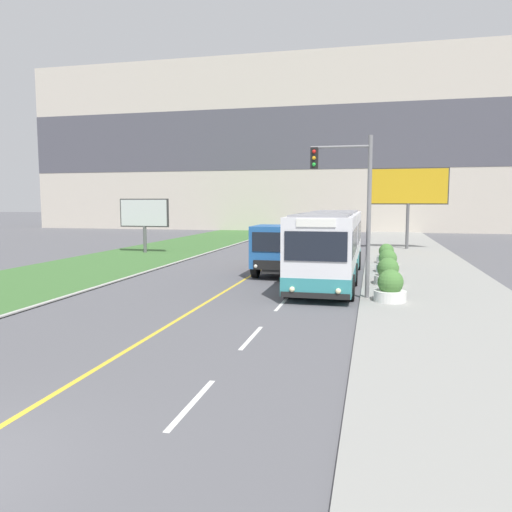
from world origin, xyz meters
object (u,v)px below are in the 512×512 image
object	(u,v)px
traffic_light_mast	(352,196)
billboard_small	(144,215)
planter_round_far	(386,255)
car_distant	(317,237)
planter_round_near	(390,288)
city_bus	(330,246)
dump_truck	(281,250)
billboard_large	(409,188)
planter_round_second	(388,273)
planter_round_third	(388,262)

from	to	relation	value
traffic_light_mast	billboard_small	world-z (taller)	traffic_light_mast
billboard_small	planter_round_far	bearing A→B (deg)	-10.12
car_distant	planter_round_near	world-z (taller)	car_distant
city_bus	planter_round_near	world-z (taller)	city_bus
dump_truck	city_bus	bearing A→B (deg)	-21.44
billboard_large	planter_round_second	bearing A→B (deg)	-96.11
city_bus	traffic_light_mast	xyz separation A→B (m)	(1.16, -4.54, 2.26)
billboard_small	planter_round_near	bearing A→B (deg)	-41.22
traffic_light_mast	planter_round_near	distance (m)	3.65
billboard_large	billboard_small	distance (m)	19.94
billboard_small	city_bus	bearing A→B (deg)	-34.08
city_bus	planter_round_third	xyz separation A→B (m)	(2.73, 2.66, -1.04)
planter_round_near	planter_round_second	bearing A→B (deg)	89.73
planter_round_second	planter_round_far	bearing A→B (deg)	89.16
city_bus	car_distant	xyz separation A→B (m)	(-2.75, 19.16, -0.94)
dump_truck	car_distant	bearing A→B (deg)	90.69
city_bus	car_distant	world-z (taller)	city_bus
billboard_small	planter_round_second	bearing A→B (deg)	-32.75
planter_round_near	planter_round_second	distance (m)	3.88
planter_round_third	car_distant	bearing A→B (deg)	108.36
billboard_small	planter_round_far	size ratio (longest dim) A/B	3.37
traffic_light_mast	billboard_large	distance (m)	21.20
car_distant	city_bus	bearing A→B (deg)	-81.84
city_bus	planter_round_far	bearing A→B (deg)	67.22
city_bus	billboard_large	distance (m)	17.26
traffic_light_mast	city_bus	bearing A→B (deg)	104.29
traffic_light_mast	planter_round_third	world-z (taller)	traffic_light_mast
planter_round_near	planter_round_far	distance (m)	11.65
traffic_light_mast	planter_round_third	size ratio (longest dim) A/B	5.19
dump_truck	planter_round_third	xyz separation A→B (m)	(5.26, 1.67, -0.70)
car_distant	billboard_large	bearing A→B (deg)	-20.98
billboard_small	dump_truck	bearing A→B (deg)	-36.45
city_bus	billboard_small	distance (m)	17.09
city_bus	traffic_light_mast	world-z (taller)	traffic_light_mast
dump_truck	planter_round_near	xyz separation A→B (m)	(5.15, -6.10, -0.70)
traffic_light_mast	planter_round_far	size ratio (longest dim) A/B	5.28
dump_truck	car_distant	distance (m)	18.17
billboard_large	planter_round_far	xyz separation A→B (m)	(-1.77, -9.83, -4.12)
planter_round_second	city_bus	bearing A→B (deg)	155.10
planter_round_far	dump_truck	bearing A→B (deg)	-133.56
planter_round_near	planter_round_third	size ratio (longest dim) A/B	0.99
billboard_large	planter_round_near	world-z (taller)	billboard_large
traffic_light_mast	planter_round_near	xyz separation A→B (m)	(1.46, -0.57, -3.30)
traffic_light_mast	billboard_large	bearing A→B (deg)	80.87
city_bus	planter_round_near	bearing A→B (deg)	-62.87
dump_truck	planter_round_third	distance (m)	5.56
planter_round_third	planter_round_near	bearing A→B (deg)	-90.81
traffic_light_mast	planter_round_second	bearing A→B (deg)	65.98
traffic_light_mast	billboard_small	distance (m)	20.82
traffic_light_mast	planter_round_second	xyz separation A→B (m)	(1.48, 3.32, -3.30)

